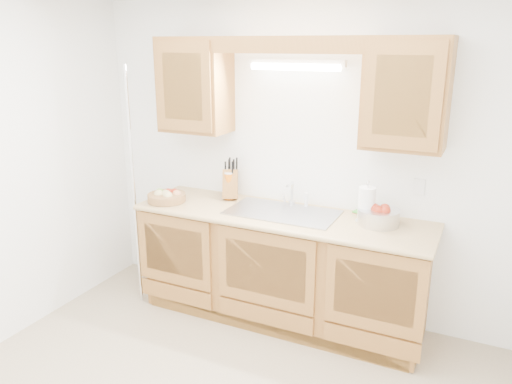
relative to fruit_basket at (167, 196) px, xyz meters
The scene contains 17 objects.
room 1.47m from the fruit_basket, 47.63° to the right, with size 3.52×3.50×2.50m.
base_cabinets 1.10m from the fruit_basket, ahead, with size 2.20×0.60×0.86m, color #98632C.
countertop 0.98m from the fruit_basket, ahead, with size 2.30×0.63×0.04m, color tan.
upper_cabinet_left 0.93m from the fruit_basket, 62.42° to the left, with size 0.55×0.33×0.75m, color #98632C.
upper_cabinet_right 2.02m from the fruit_basket, ahead, with size 0.55×0.33×0.75m, color #98632C.
valance 1.55m from the fruit_basket, ahead, with size 2.20×0.05×0.12m, color #98632C.
fluorescent_fixture 1.48m from the fruit_basket, 19.93° to the left, with size 0.76×0.08×0.08m.
sink 0.99m from the fruit_basket, ahead, with size 0.84×0.46×0.36m.
wire_shelf_pole 0.27m from the fruit_basket, 150.45° to the right, with size 0.03×0.03×2.00m, color silver.
outlet_plate 1.98m from the fruit_basket, 12.54° to the left, with size 0.08×0.01×0.12m, color white.
fruit_basket is the anchor object (origin of this frame).
knife_block 0.53m from the fruit_basket, 35.60° to the left, with size 0.19×0.23×0.35m.
orange_canister 0.52m from the fruit_basket, 32.69° to the left, with size 0.08×0.08×0.23m.
soap_bottle 0.53m from the fruit_basket, 35.46° to the left, with size 0.08×0.09×0.19m, color blue.
sponge 1.56m from the fruit_basket, 13.95° to the left, with size 0.11×0.09×0.02m.
paper_towel 1.61m from the fruit_basket, ahead, with size 0.15×0.15×0.31m.
apple_bowl 1.70m from the fruit_basket, ahead, with size 0.35×0.35×0.15m.
Camera 1 is at (1.37, -2.15, 2.15)m, focal length 35.00 mm.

